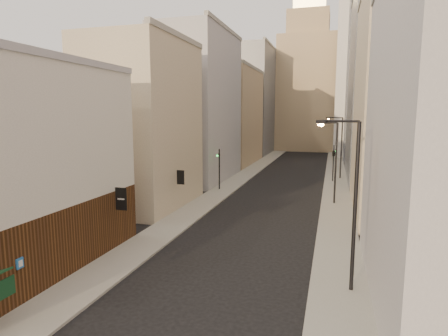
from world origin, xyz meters
TOP-DOWN VIEW (x-y plane):
  - sidewalk_left at (-6.50, 55.00)m, footprint 3.00×140.00m
  - sidewalk_right at (6.50, 55.00)m, footprint 3.00×140.00m
  - near_building_left at (-10.99, 9.00)m, footprint 8.30×23.04m
  - left_bldg_beige at (-12.00, 26.00)m, footprint 8.00×12.00m
  - left_bldg_grey at (-12.00, 42.00)m, footprint 8.00×16.00m
  - left_bldg_tan at (-12.00, 60.00)m, footprint 8.00×18.00m
  - left_bldg_wingrid at (-12.00, 80.00)m, footprint 8.00×20.00m
  - right_bldg_beige at (12.00, 30.00)m, footprint 8.00×16.00m
  - right_bldg_wingrid at (12.00, 50.00)m, footprint 8.00×20.00m
  - highrise at (18.00, 78.00)m, footprint 21.00×23.00m
  - clock_tower at (-1.00, 92.00)m, footprint 14.00×14.00m
  - white_tower at (10.00, 78.00)m, footprint 8.00×8.00m
  - streetlamp_near at (6.88, 12.27)m, footprint 2.18×1.06m
  - streetlamp_mid at (6.06, 31.60)m, footprint 2.15×0.61m
  - streetlamp_far at (6.87, 47.56)m, footprint 2.27×0.50m
  - traffic_light_left at (-7.01, 35.18)m, footprint 0.62×0.59m
  - traffic_light_right at (6.08, 44.69)m, footprint 0.82×0.82m

SIDE VIEW (x-z plane):
  - sidewalk_left at x=-6.50m, z-range 0.00..0.15m
  - sidewalk_right at x=6.50m, z-range 0.00..0.15m
  - traffic_light_left at x=-7.01m, z-range 1.18..6.18m
  - traffic_light_right at x=6.08m, z-range 1.38..6.38m
  - streetlamp_mid at x=6.06m, z-range 0.59..8.89m
  - streetlamp_far at x=6.87m, z-range 0.62..9.30m
  - streetlamp_near at x=6.88m, z-range 0.63..9.45m
  - near_building_left at x=-10.99m, z-range -0.13..12.17m
  - left_bldg_beige at x=-12.00m, z-range 0.00..16.00m
  - left_bldg_tan at x=-12.00m, z-range 0.00..17.00m
  - left_bldg_grey at x=-12.00m, z-range 0.00..20.00m
  - right_bldg_beige at x=12.00m, z-range 0.00..20.00m
  - left_bldg_wingrid at x=-12.00m, z-range 0.00..24.00m
  - right_bldg_wingrid at x=12.00m, z-range 0.00..26.00m
  - clock_tower at x=-1.00m, z-range -4.82..40.08m
  - white_tower at x=10.00m, z-range -2.14..39.36m
  - highrise at x=18.00m, z-range 0.06..51.26m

